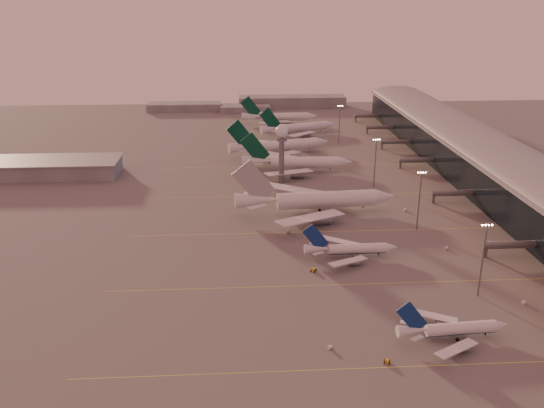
{
  "coord_description": "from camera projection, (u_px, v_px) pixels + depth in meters",
  "views": [
    {
      "loc": [
        -16.77,
        -156.54,
        89.29
      ],
      "look_at": [
        -3.0,
        67.45,
        7.75
      ],
      "focal_mm": 38.0,
      "sensor_mm": 36.0,
      "label": 1
    }
  ],
  "objects": [
    {
      "name": "gsv_truck_b",
      "position": [
        448.0,
        247.0,
        214.1
      ],
      "size": [
        5.44,
        3.84,
        2.08
      ],
      "color": "silver",
      "rests_on": "ground"
    },
    {
      "name": "mast_a",
      "position": [
        483.0,
        256.0,
        176.96
      ],
      "size": [
        3.6,
        0.56,
        25.0
      ],
      "color": "slate",
      "rests_on": "ground"
    },
    {
      "name": "gsv_tug_hangar",
      "position": [
        331.0,
        164.0,
        321.76
      ],
      "size": [
        3.96,
        3.0,
        1.0
      ],
      "color": "gold",
      "rests_on": "ground"
    },
    {
      "name": "greentail_a",
      "position": [
        297.0,
        165.0,
        308.08
      ],
      "size": [
        59.86,
        48.27,
        21.73
      ],
      "color": "silver",
      "rests_on": "ground"
    },
    {
      "name": "gsv_truck_d",
      "position": [
        250.0,
        174.0,
        302.08
      ],
      "size": [
        3.21,
        5.64,
        2.15
      ],
      "color": "gold",
      "rests_on": "ground"
    },
    {
      "name": "gsv_truck_a",
      "position": [
        331.0,
        345.0,
        154.06
      ],
      "size": [
        5.36,
        3.34,
        2.04
      ],
      "color": "silver",
      "rests_on": "ground"
    },
    {
      "name": "gsv_tug_far",
      "position": [
        311.0,
        194.0,
        273.62
      ],
      "size": [
        3.44,
        3.5,
        0.88
      ],
      "color": "silver",
      "rests_on": "ground"
    },
    {
      "name": "mast_d",
      "position": [
        339.0,
        122.0,
        364.01
      ],
      "size": [
        3.6,
        0.56,
        25.0
      ],
      "color": "slate",
      "rests_on": "ground"
    },
    {
      "name": "narrowbody_near",
      "position": [
        453.0,
        331.0,
        157.97
      ],
      "size": [
        32.7,
        26.05,
        12.77
      ],
      "color": "silver",
      "rests_on": "ground"
    },
    {
      "name": "greentail_d",
      "position": [
        280.0,
        118.0,
        425.0
      ],
      "size": [
        56.73,
        45.81,
        20.6
      ],
      "color": "silver",
      "rests_on": "ground"
    },
    {
      "name": "gsv_tug_near",
      "position": [
        387.0,
        361.0,
        148.14
      ],
      "size": [
        3.23,
        4.04,
        1.01
      ],
      "color": "gold",
      "rests_on": "ground"
    },
    {
      "name": "ground",
      "position": [
        295.0,
        301.0,
        178.31
      ],
      "size": [
        700.0,
        700.0,
        0.0
      ],
      "primitive_type": "plane",
      "color": "#514F4F",
      "rests_on": "ground"
    },
    {
      "name": "gsv_tug_mid",
      "position": [
        314.0,
        270.0,
        197.31
      ],
      "size": [
        4.57,
        4.01,
        1.12
      ],
      "color": "gold",
      "rests_on": "ground"
    },
    {
      "name": "greentail_b",
      "position": [
        280.0,
        148.0,
        341.04
      ],
      "size": [
        61.88,
        49.31,
        23.02
      ],
      "color": "silver",
      "rests_on": "ground"
    },
    {
      "name": "terminal",
      "position": [
        490.0,
        165.0,
        284.21
      ],
      "size": [
        57.0,
        362.0,
        23.04
      ],
      "color": "black",
      "rests_on": "ground"
    },
    {
      "name": "mast_b",
      "position": [
        419.0,
        197.0,
        228.39
      ],
      "size": [
        3.6,
        0.56,
        25.0
      ],
      "color": "slate",
      "rests_on": "ground"
    },
    {
      "name": "radar_tower",
      "position": [
        282.0,
        142.0,
        284.02
      ],
      "size": [
        6.4,
        6.4,
        31.1
      ],
      "color": "slate",
      "rests_on": "ground"
    },
    {
      "name": "distant_horizon",
      "position": [
        260.0,
        104.0,
        482.15
      ],
      "size": [
        165.0,
        37.5,
        9.0
      ],
      "color": "slate",
      "rests_on": "ground"
    },
    {
      "name": "gsv_catering_a",
      "position": [
        525.0,
        298.0,
        175.96
      ],
      "size": [
        5.11,
        2.5,
        4.16
      ],
      "color": "silver",
      "rests_on": "ground"
    },
    {
      "name": "taxiway_markings",
      "position": [
        355.0,
        230.0,
        232.57
      ],
      "size": [
        180.0,
        185.25,
        0.02
      ],
      "color": "#D9CD4C",
      "rests_on": "ground"
    },
    {
      "name": "widebody_white",
      "position": [
        316.0,
        203.0,
        249.52
      ],
      "size": [
        71.22,
        56.92,
        25.04
      ],
      "color": "silver",
      "rests_on": "ground"
    },
    {
      "name": "narrowbody_mid",
      "position": [
        351.0,
        250.0,
        207.3
      ],
      "size": [
        34.81,
        27.8,
        13.6
      ],
      "color": "silver",
      "rests_on": "ground"
    },
    {
      "name": "greentail_c",
      "position": [
        299.0,
        129.0,
        390.29
      ],
      "size": [
        54.12,
        42.95,
        20.52
      ],
      "color": "silver",
      "rests_on": "ground"
    },
    {
      "name": "gsv_truck_c",
      "position": [
        289.0,
        230.0,
        229.62
      ],
      "size": [
        6.58,
        3.46,
        2.53
      ],
      "color": "silver",
      "rests_on": "ground"
    },
    {
      "name": "gsv_catering_b",
      "position": [
        406.0,
        207.0,
        252.4
      ],
      "size": [
        4.76,
        2.49,
        3.8
      ],
      "color": "silver",
      "rests_on": "ground"
    },
    {
      "name": "mast_c",
      "position": [
        375.0,
        160.0,
        279.69
      ],
      "size": [
        3.6,
        0.56,
        25.0
      ],
      "color": "slate",
      "rests_on": "ground"
    },
    {
      "name": "hangar",
      "position": [
        41.0,
        168.0,
        301.25
      ],
      "size": [
        82.0,
        27.0,
        8.5
      ],
      "color": "slate",
      "rests_on": "ground"
    }
  ]
}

